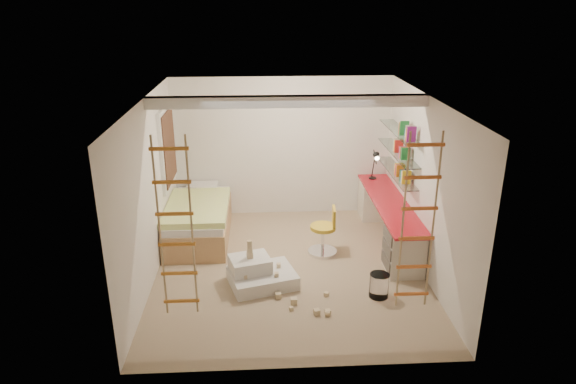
{
  "coord_description": "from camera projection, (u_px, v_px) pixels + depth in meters",
  "views": [
    {
      "loc": [
        -0.41,
        -6.92,
        3.88
      ],
      "look_at": [
        0.0,
        0.3,
        1.15
      ],
      "focal_mm": 32.0,
      "sensor_mm": 36.0,
      "label": 1
    }
  ],
  "objects": [
    {
      "name": "bed",
      "position": [
        199.0,
        219.0,
        8.81
      ],
      "size": [
        1.02,
        2.0,
        0.69
      ],
      "color": "#AD7F51",
      "rests_on": "floor"
    },
    {
      "name": "floor",
      "position": [
        289.0,
        269.0,
        7.86
      ],
      "size": [
        4.5,
        4.5,
        0.0
      ],
      "primitive_type": "plane",
      "color": "#9D8665",
      "rests_on": "ground"
    },
    {
      "name": "rope_ladder_left",
      "position": [
        176.0,
        229.0,
        5.62
      ],
      "size": [
        0.41,
        0.04,
        2.13
      ],
      "primitive_type": null,
      "color": "#C68221",
      "rests_on": "ceiling"
    },
    {
      "name": "swivel_chair",
      "position": [
        324.0,
        237.0,
        8.25
      ],
      "size": [
        0.5,
        0.5,
        0.79
      ],
      "color": "gold",
      "rests_on": "floor"
    },
    {
      "name": "books",
      "position": [
        398.0,
        146.0,
        8.45
      ],
      "size": [
        0.14,
        0.64,
        0.92
      ],
      "color": "yellow",
      "rests_on": "shelves"
    },
    {
      "name": "rope_ladder_right",
      "position": [
        418.0,
        224.0,
        5.76
      ],
      "size": [
        0.41,
        0.04,
        2.13
      ],
      "primitive_type": null,
      "color": "orange",
      "rests_on": "ceiling"
    },
    {
      "name": "window_blind",
      "position": [
        169.0,
        147.0,
        8.61
      ],
      "size": [
        0.02,
        1.0,
        1.2
      ],
      "primitive_type": "cube",
      "color": "#4C2D1E",
      "rests_on": "window_frame"
    },
    {
      "name": "desk",
      "position": [
        388.0,
        220.0,
        8.61
      ],
      "size": [
        0.56,
        2.8,
        0.75
      ],
      "color": "red",
      "rests_on": "floor"
    },
    {
      "name": "window_frame",
      "position": [
        167.0,
        147.0,
        8.61
      ],
      "size": [
        0.06,
        1.15,
        1.35
      ],
      "primitive_type": "cube",
      "color": "white",
      "rests_on": "wall_left"
    },
    {
      "name": "play_platform",
      "position": [
        259.0,
        274.0,
        7.4
      ],
      "size": [
        1.07,
        0.93,
        0.41
      ],
      "color": "silver",
      "rests_on": "floor"
    },
    {
      "name": "shelves",
      "position": [
        398.0,
        152.0,
        8.49
      ],
      "size": [
        0.25,
        1.8,
        0.71
      ],
      "color": "white",
      "rests_on": "wall_right"
    },
    {
      "name": "task_lamp",
      "position": [
        376.0,
        161.0,
        9.25
      ],
      "size": [
        0.14,
        0.36,
        0.57
      ],
      "color": "black",
      "rests_on": "desk"
    },
    {
      "name": "ceiling_beam",
      "position": [
        288.0,
        101.0,
        7.25
      ],
      "size": [
        4.0,
        0.18,
        0.16
      ],
      "primitive_type": "cube",
      "color": "white",
      "rests_on": "ceiling"
    },
    {
      "name": "toy_blocks",
      "position": [
        284.0,
        283.0,
        7.07
      ],
      "size": [
        1.19,
        1.02,
        0.68
      ],
      "color": "#CCB284",
      "rests_on": "floor"
    },
    {
      "name": "waste_bin",
      "position": [
        379.0,
        285.0,
        7.08
      ],
      "size": [
        0.27,
        0.27,
        0.34
      ],
      "primitive_type": "cylinder",
      "color": "white",
      "rests_on": "floor"
    }
  ]
}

